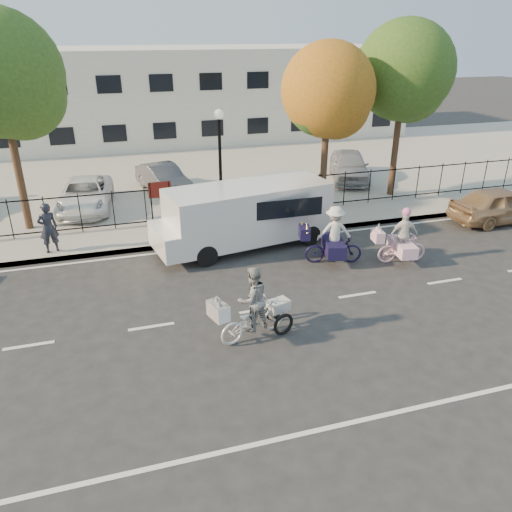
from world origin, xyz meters
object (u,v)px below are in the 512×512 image
object	(u,v)px
lamppost	(220,147)
white_van	(245,213)
lot_car_b	(85,195)
lot_car_c	(164,179)
unicorn_bike	(402,243)
bull_bike	(333,241)
lot_car_d	(349,166)
gold_sedan	(501,205)
zebra_trike	(253,311)
pedestrian	(48,228)

from	to	relation	value
lamppost	white_van	world-z (taller)	lamppost
white_van	lot_car_b	xyz separation A→B (m)	(-5.51, 5.39, -0.44)
lot_car_b	lot_car_c	distance (m)	3.78
unicorn_bike	lot_car_c	distance (m)	11.76
bull_bike	lot_car_d	bearing A→B (deg)	-14.93
white_van	lot_car_b	bearing A→B (deg)	125.80
lot_car_c	lot_car_d	distance (m)	9.20
white_van	gold_sedan	xyz separation A→B (m)	(10.48, -0.57, -0.51)
lot_car_c	lamppost	bearing A→B (deg)	-86.23
zebra_trike	lot_car_d	world-z (taller)	zebra_trike
lot_car_c	pedestrian	bearing A→B (deg)	-144.79
gold_sedan	lot_car_c	xyz separation A→B (m)	(-12.51, 7.45, 0.08)
unicorn_bike	lot_car_c	xyz separation A→B (m)	(-6.61, 9.72, 0.08)
lamppost	lot_car_d	distance (m)	8.74
zebra_trike	white_van	distance (m)	5.88
bull_bike	zebra_trike	bearing A→B (deg)	147.22
lot_car_b	white_van	bearing A→B (deg)	-39.09
pedestrian	lot_car_d	size ratio (longest dim) A/B	0.41
zebra_trike	lot_car_d	xyz separation A→B (m)	(8.54, 11.93, 0.14)
unicorn_bike	lot_car_b	bearing A→B (deg)	58.92
unicorn_bike	white_van	xyz separation A→B (m)	(-4.58, 2.84, 0.51)
bull_bike	gold_sedan	bearing A→B (deg)	-64.06
bull_bike	lot_car_d	size ratio (longest dim) A/B	0.51
lamppost	lot_car_d	size ratio (longest dim) A/B	1.00
lamppost	unicorn_bike	world-z (taller)	lamppost
lamppost	bull_bike	size ratio (longest dim) A/B	1.98
lot_car_b	lot_car_c	size ratio (longest dim) A/B	1.17
unicorn_bike	lot_car_d	world-z (taller)	unicorn_bike
bull_bike	gold_sedan	distance (m)	8.26
bull_bike	white_van	world-z (taller)	white_van
lamppost	unicorn_bike	xyz separation A→B (m)	(4.91, -5.14, -2.40)
zebra_trike	pedestrian	world-z (taller)	zebra_trike
zebra_trike	gold_sedan	size ratio (longest dim) A/B	0.54
unicorn_bike	pedestrian	distance (m)	11.86
zebra_trike	lot_car_c	world-z (taller)	zebra_trike
white_van	gold_sedan	distance (m)	10.51
zebra_trike	unicorn_bike	distance (m)	6.62
bull_bike	lot_car_b	xyz separation A→B (m)	(-7.89, 7.60, -0.01)
unicorn_bike	lot_car_c	bearing A→B (deg)	42.35
lot_car_b	lot_car_c	xyz separation A→B (m)	(3.48, 1.49, 0.01)
pedestrian	lot_car_b	size ratio (longest dim) A/B	0.39
lamppost	bull_bike	world-z (taller)	lamppost
lot_car_d	lot_car_b	bearing A→B (deg)	-156.52
lot_car_b	lot_car_d	world-z (taller)	lot_car_d
gold_sedan	lot_car_d	world-z (taller)	lot_car_d
gold_sedan	pedestrian	world-z (taller)	pedestrian
pedestrian	lamppost	bearing A→B (deg)	172.68
lamppost	pedestrian	distance (m)	6.73
white_van	lot_car_c	bearing A→B (deg)	96.65
unicorn_bike	lot_car_c	world-z (taller)	unicorn_bike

